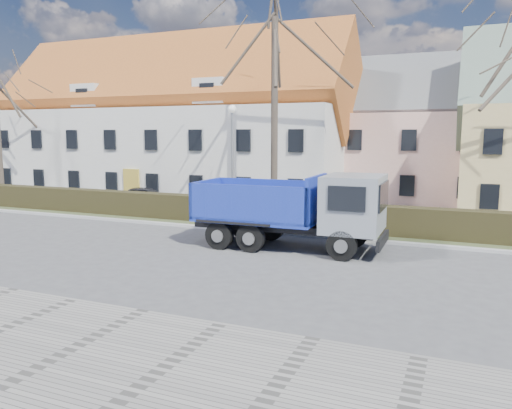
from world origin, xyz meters
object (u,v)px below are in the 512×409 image
at_px(streetlight, 232,163).
at_px(cart_frame, 217,225).
at_px(parked_car_a, 146,196).
at_px(dump_truck, 282,209).

height_order(streetlight, cart_frame, streetlight).
relative_size(streetlight, parked_car_a, 1.65).
bearing_deg(streetlight, parked_car_a, 159.69).
xyz_separation_m(dump_truck, cart_frame, (-3.90, 1.95, -1.25)).
bearing_deg(cart_frame, dump_truck, -26.55).
bearing_deg(cart_frame, parked_car_a, 144.83).
bearing_deg(dump_truck, parked_car_a, 146.44).
relative_size(dump_truck, streetlight, 1.28).
height_order(dump_truck, parked_car_a, dump_truck).
relative_size(dump_truck, cart_frame, 12.19).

